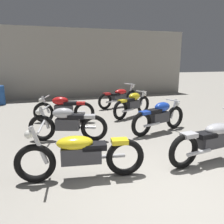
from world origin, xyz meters
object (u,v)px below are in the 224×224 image
at_px(motorcycle_left_row_1, 67,123).
at_px(motorcycle_right_row_1, 160,116).
at_px(motorcycle_right_row_0, 214,139).
at_px(motorcycle_right_row_2, 133,104).
at_px(motorcycle_right_row_3, 119,97).
at_px(motorcycle_left_row_0, 80,154).
at_px(motorcycle_left_row_2, 63,109).

relative_size(motorcycle_left_row_1, motorcycle_right_row_1, 1.00).
distance_m(motorcycle_right_row_0, motorcycle_right_row_2, 3.85).
height_order(motorcycle_left_row_1, motorcycle_right_row_3, motorcycle_right_row_3).
xyz_separation_m(motorcycle_right_row_1, motorcycle_right_row_3, (0.05, 3.61, -0.01)).
bearing_deg(motorcycle_right_row_0, motorcycle_left_row_0, 178.44).
height_order(motorcycle_left_row_1, motorcycle_right_row_2, same).
relative_size(motorcycle_right_row_0, motorcycle_right_row_3, 1.05).
distance_m(motorcycle_left_row_0, motorcycle_left_row_2, 3.68).
relative_size(motorcycle_right_row_0, motorcycle_right_row_1, 1.13).
bearing_deg(motorcycle_right_row_2, motorcycle_right_row_0, -87.73).
bearing_deg(motorcycle_right_row_0, motorcycle_left_row_2, 124.58).
bearing_deg(motorcycle_right_row_1, motorcycle_left_row_2, 143.87).
bearing_deg(motorcycle_left_row_1, motorcycle_right_row_1, -1.01).
bearing_deg(motorcycle_right_row_1, motorcycle_right_row_2, 90.87).
bearing_deg(motorcycle_right_row_3, motorcycle_right_row_1, -90.79).
xyz_separation_m(motorcycle_left_row_1, motorcycle_right_row_2, (2.50, 1.85, 0.00)).
height_order(motorcycle_left_row_1, motorcycle_left_row_2, same).
distance_m(motorcycle_right_row_0, motorcycle_right_row_3, 5.57).
height_order(motorcycle_right_row_1, motorcycle_right_row_2, same).
xyz_separation_m(motorcycle_right_row_2, motorcycle_right_row_3, (0.08, 1.72, -0.01)).
xyz_separation_m(motorcycle_left_row_0, motorcycle_right_row_1, (2.51, 1.88, 0.01)).
relative_size(motorcycle_right_row_1, motorcycle_right_row_3, 0.93).
xyz_separation_m(motorcycle_left_row_2, motorcycle_right_row_0, (2.59, -3.75, -0.01)).
distance_m(motorcycle_left_row_0, motorcycle_right_row_3, 6.06).
bearing_deg(motorcycle_left_row_1, motorcycle_right_row_3, 54.16).
height_order(motorcycle_right_row_0, motorcycle_right_row_3, same).
height_order(motorcycle_left_row_0, motorcycle_left_row_1, motorcycle_left_row_0).
distance_m(motorcycle_right_row_1, motorcycle_right_row_2, 1.89).
xyz_separation_m(motorcycle_left_row_0, motorcycle_right_row_2, (2.49, 3.77, 0.01)).
distance_m(motorcycle_right_row_0, motorcycle_right_row_1, 1.96).
relative_size(motorcycle_left_row_0, motorcycle_left_row_2, 1.12).
distance_m(motorcycle_right_row_1, motorcycle_right_row_3, 3.61).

